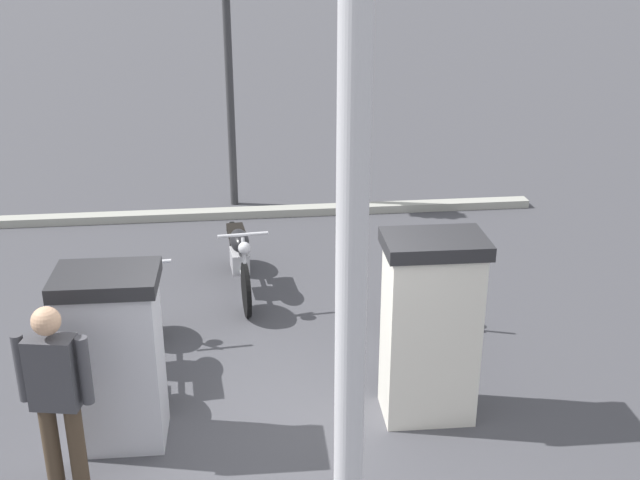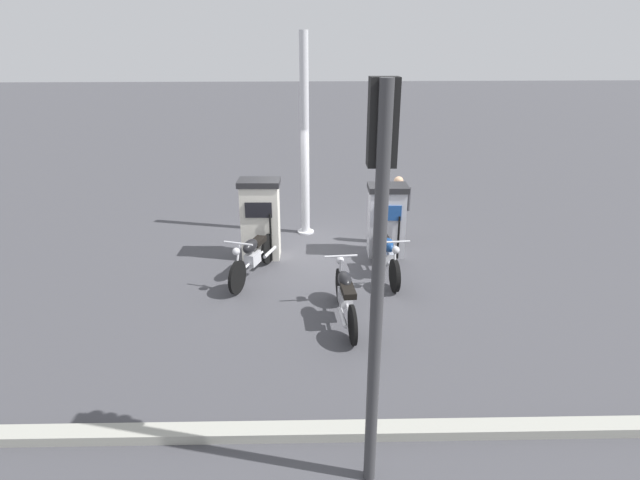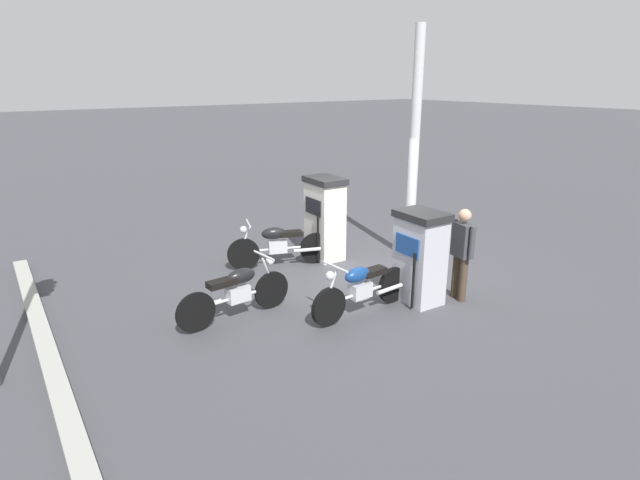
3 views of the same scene
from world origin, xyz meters
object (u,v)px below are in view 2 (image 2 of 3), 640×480
Objects in this scene: motorcycle_near_pump at (253,255)px; roadside_traffic_light at (379,232)px; fuel_pump_far at (386,220)px; motorcycle_extra at (345,294)px; attendant_person at (397,206)px; canopy_support_pole at (305,142)px; fuel_pump_near at (261,219)px; motorcycle_far_pump at (387,255)px.

motorcycle_near_pump is 0.49× the size of roadside_traffic_light.
motorcycle_extra is at bearing -22.58° from fuel_pump_far.
motorcycle_extra is 1.24× the size of attendant_person.
canopy_support_pole is (-7.44, -0.48, -0.51)m from roadside_traffic_light.
attendant_person is 0.39× the size of roadside_traffic_light.
fuel_pump_near reaches higher than attendant_person.
motorcycle_far_pump is 0.50× the size of roadside_traffic_light.
attendant_person is (-1.68, 3.13, 0.43)m from motorcycle_near_pump.
attendant_person reaches higher than motorcycle_near_pump.
attendant_person reaches higher than fuel_pump_far.
canopy_support_pole reaches higher than fuel_pump_near.
motorcycle_far_pump is 1.95m from motorcycle_extra.
canopy_support_pole is (-1.47, 0.98, 1.35)m from fuel_pump_near.
canopy_support_pole is at bearing -112.50° from attendant_person.
fuel_pump_near is at bearing -78.36° from attendant_person.
attendant_person is at bearing 166.63° from roadside_traffic_light.
motorcycle_near_pump is (1.06, -2.78, -0.32)m from fuel_pump_far.
attendant_person is (-0.62, 3.03, 0.04)m from fuel_pump_near.
motorcycle_near_pump is (1.06, -0.10, -0.39)m from fuel_pump_near.
motorcycle_far_pump is at bearing -8.66° from fuel_pump_far.
canopy_support_pole is at bearing -149.27° from motorcycle_far_pump.
motorcycle_near_pump is 2.36m from motorcycle_extra.
fuel_pump_near is 2.68m from fuel_pump_far.
fuel_pump_far is 3.03m from motorcycle_extra.
canopy_support_pole is at bearing 156.84° from motorcycle_near_pump.
fuel_pump_near is at bearing -33.73° from canopy_support_pole.
fuel_pump_near is at bearing -151.32° from motorcycle_extra.
motorcycle_near_pump is 0.43× the size of canopy_support_pole.
roadside_traffic_light is at bearing 13.72° from fuel_pump_near.
roadside_traffic_light is at bearing -1.12° from motorcycle_extra.
motorcycle_near_pump is at bearing -5.45° from fuel_pump_near.
roadside_traffic_light is (6.59, -1.57, 1.82)m from attendant_person.
fuel_pump_near is 3.09m from attendant_person.
fuel_pump_far is (0.00, 2.68, -0.07)m from fuel_pump_near.
motorcycle_extra is at bearing 43.34° from motorcycle_near_pump.
attendant_person is 7.02m from roadside_traffic_light.
fuel_pump_near is 0.86× the size of motorcycle_near_pump.
fuel_pump_near reaches higher than motorcycle_near_pump.
motorcycle_far_pump is 5.48m from roadside_traffic_light.
fuel_pump_near is 1.09× the size of fuel_pump_far.
canopy_support_pole reaches higher than motorcycle_near_pump.
motorcycle_extra is at bearing 28.68° from fuel_pump_near.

